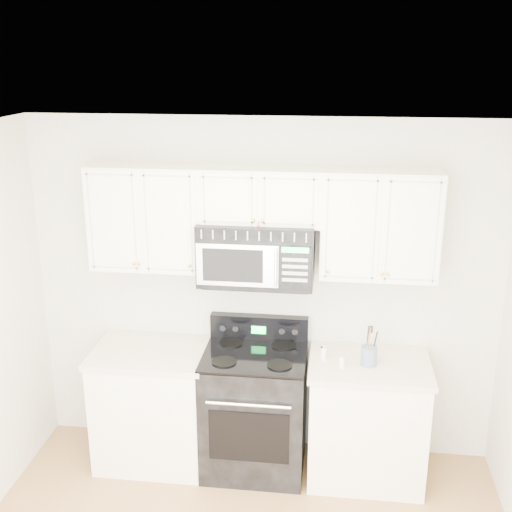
# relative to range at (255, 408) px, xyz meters

# --- Properties ---
(room) EXTENTS (3.51, 3.51, 2.61)m
(room) POSITION_rel_range_xyz_m (0.03, -1.44, 0.82)
(room) COLOR brown
(room) RESTS_ON ground
(base_cabinet_left) EXTENTS (0.86, 0.65, 0.92)m
(base_cabinet_left) POSITION_rel_range_xyz_m (-0.77, 0.00, -0.06)
(base_cabinet_left) COLOR white
(base_cabinet_left) RESTS_ON ground
(base_cabinet_right) EXTENTS (0.86, 0.65, 0.92)m
(base_cabinet_right) POSITION_rel_range_xyz_m (0.83, 0.00, -0.06)
(base_cabinet_right) COLOR white
(base_cabinet_right) RESTS_ON ground
(range) EXTENTS (0.75, 0.68, 1.12)m
(range) POSITION_rel_range_xyz_m (0.00, 0.00, 0.00)
(range) COLOR black
(range) RESTS_ON ground
(upper_cabinets) EXTENTS (2.44, 0.37, 0.75)m
(upper_cabinets) POSITION_rel_range_xyz_m (0.03, 0.15, 1.45)
(upper_cabinets) COLOR white
(upper_cabinets) RESTS_ON ground
(microwave) EXTENTS (0.81, 0.45, 0.45)m
(microwave) POSITION_rel_range_xyz_m (0.00, 0.11, 1.19)
(microwave) COLOR black
(microwave) RESTS_ON ground
(utensil_crock) EXTENTS (0.11, 0.11, 0.30)m
(utensil_crock) POSITION_rel_range_xyz_m (0.81, -0.04, 0.51)
(utensil_crock) COLOR #4C5872
(utensil_crock) RESTS_ON base_cabinet_right
(shaker_salt) EXTENTS (0.04, 0.04, 0.10)m
(shaker_salt) POSITION_rel_range_xyz_m (0.63, -0.10, 0.49)
(shaker_salt) COLOR silver
(shaker_salt) RESTS_ON base_cabinet_right
(shaker_pepper) EXTENTS (0.05, 0.05, 0.11)m
(shaker_pepper) POSITION_rel_range_xyz_m (0.50, 0.00, 0.49)
(shaker_pepper) COLOR silver
(shaker_pepper) RESTS_ON base_cabinet_right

